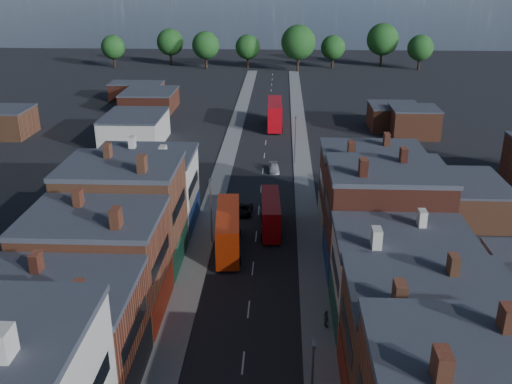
# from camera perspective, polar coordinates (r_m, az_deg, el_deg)

# --- Properties ---
(pavement_west) EXTENTS (3.00, 200.00, 0.12)m
(pavement_west) POSITION_cam_1_polar(r_m,az_deg,el_deg) (87.06, -3.73, 0.89)
(pavement_west) COLOR gray
(pavement_west) RESTS_ON ground
(pavement_east) EXTENTS (3.00, 200.00, 0.12)m
(pavement_east) POSITION_cam_1_polar(r_m,az_deg,el_deg) (86.63, 4.85, 0.75)
(pavement_east) COLOR gray
(pavement_east) RESTS_ON ground
(terrace_west) EXTENTS (12.00, 80.00, 11.75)m
(terrace_west) POSITION_cam_1_polar(r_m,az_deg,el_deg) (43.17, -21.78, -15.55)
(terrace_west) COLOR maroon
(terrace_west) RESTS_ON ground
(terrace_east) EXTENTS (12.00, 80.00, 11.75)m
(terrace_east) POSITION_cam_1_polar(r_m,az_deg,el_deg) (41.28, 18.52, -16.96)
(terrace_east) COLOR maroon
(terrace_east) RESTS_ON ground
(lamp_post_2) EXTENTS (0.25, 0.70, 8.12)m
(lamp_post_2) POSITION_cam_1_polar(r_m,az_deg,el_deg) (66.76, -4.53, -1.49)
(lamp_post_2) COLOR slate
(lamp_post_2) RESTS_ON ground
(lamp_post_3) EXTENTS (0.25, 0.70, 8.12)m
(lamp_post_3) POSITION_cam_1_polar(r_m,az_deg,el_deg) (94.61, 3.95, 5.56)
(lamp_post_3) COLOR slate
(lamp_post_3) RESTS_ON ground
(bus_0) EXTENTS (3.47, 11.40, 4.85)m
(bus_0) POSITION_cam_1_polar(r_m,az_deg,el_deg) (65.79, -2.81, -3.80)
(bus_0) COLOR #B3290A
(bus_0) RESTS_ON ground
(bus_1) EXTENTS (2.82, 9.82, 4.20)m
(bus_1) POSITION_cam_1_polar(r_m,az_deg,el_deg) (70.95, 1.47, -2.12)
(bus_1) COLOR #A1090B
(bus_1) RESTS_ON ground
(bus_2) EXTENTS (3.35, 12.50, 5.37)m
(bus_2) POSITION_cam_1_polar(r_m,az_deg,el_deg) (117.18, 1.89, 7.85)
(bus_2) COLOR #BC0811
(bus_2) RESTS_ON ground
(car_2) EXTENTS (2.15, 4.22, 1.14)m
(car_2) POSITION_cam_1_polar(r_m,az_deg,el_deg) (76.24, -1.16, -1.76)
(car_2) COLOR black
(car_2) RESTS_ON ground
(car_3) EXTENTS (1.89, 4.00, 1.13)m
(car_3) POSITION_cam_1_polar(r_m,az_deg,el_deg) (91.83, 1.81, 2.39)
(car_3) COLOR silver
(car_3) RESTS_ON ground
(ped_3) EXTENTS (0.74, 1.10, 1.72)m
(ped_3) POSITION_cam_1_polar(r_m,az_deg,el_deg) (53.56, 7.03, -12.46)
(ped_3) COLOR #57544B
(ped_3) RESTS_ON pavement_east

